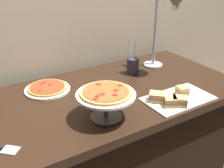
{
  "coord_description": "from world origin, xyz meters",
  "views": [
    {
      "loc": [
        -0.66,
        -1.29,
        1.53
      ],
      "look_at": [
        0.14,
        0.0,
        0.81
      ],
      "focal_mm": 44.9,
      "sensor_mm": 36.0,
      "label": 1
    }
  ],
  "objects_px": {
    "sandwich_platter": "(175,98)",
    "utensil_holder": "(133,65)",
    "serving_spatula": "(2,149)",
    "pizza_plate_front": "(47,89)",
    "heat_lamp": "(171,10)",
    "pizza_plate_center": "(106,96)"
  },
  "relations": [
    {
      "from": "pizza_plate_front",
      "to": "serving_spatula",
      "type": "bearing_deg",
      "value": -129.86
    },
    {
      "from": "sandwich_platter",
      "to": "utensil_holder",
      "type": "xyz_separation_m",
      "value": [
        0.04,
        0.46,
        0.04
      ]
    },
    {
      "from": "heat_lamp",
      "to": "sandwich_platter",
      "type": "relative_size",
      "value": 1.4
    },
    {
      "from": "heat_lamp",
      "to": "pizza_plate_front",
      "type": "distance_m",
      "value": 0.93
    },
    {
      "from": "pizza_plate_front",
      "to": "utensil_holder",
      "type": "relative_size",
      "value": 1.19
    },
    {
      "from": "sandwich_platter",
      "to": "utensil_holder",
      "type": "distance_m",
      "value": 0.46
    },
    {
      "from": "sandwich_platter",
      "to": "pizza_plate_front",
      "type": "bearing_deg",
      "value": 137.63
    },
    {
      "from": "heat_lamp",
      "to": "utensil_holder",
      "type": "distance_m",
      "value": 0.44
    },
    {
      "from": "sandwich_platter",
      "to": "utensil_holder",
      "type": "relative_size",
      "value": 1.71
    },
    {
      "from": "heat_lamp",
      "to": "serving_spatula",
      "type": "xyz_separation_m",
      "value": [
        -1.18,
        -0.28,
        -0.43
      ]
    },
    {
      "from": "sandwich_platter",
      "to": "pizza_plate_center",
      "type": "bearing_deg",
      "value": 172.17
    },
    {
      "from": "pizza_plate_center",
      "to": "sandwich_platter",
      "type": "distance_m",
      "value": 0.43
    },
    {
      "from": "pizza_plate_front",
      "to": "pizza_plate_center",
      "type": "distance_m",
      "value": 0.49
    },
    {
      "from": "pizza_plate_front",
      "to": "serving_spatula",
      "type": "relative_size",
      "value": 1.9
    },
    {
      "from": "pizza_plate_front",
      "to": "heat_lamp",
      "type": "bearing_deg",
      "value": -11.13
    },
    {
      "from": "sandwich_platter",
      "to": "utensil_holder",
      "type": "height_order",
      "value": "utensil_holder"
    },
    {
      "from": "pizza_plate_front",
      "to": "sandwich_platter",
      "type": "distance_m",
      "value": 0.76
    },
    {
      "from": "heat_lamp",
      "to": "pizza_plate_center",
      "type": "bearing_deg",
      "value": -156.06
    },
    {
      "from": "pizza_plate_center",
      "to": "utensil_holder",
      "type": "relative_size",
      "value": 1.29
    },
    {
      "from": "serving_spatula",
      "to": "utensil_holder",
      "type": "bearing_deg",
      "value": 21.53
    },
    {
      "from": "utensil_holder",
      "to": "sandwich_platter",
      "type": "bearing_deg",
      "value": -94.45
    },
    {
      "from": "pizza_plate_center",
      "to": "serving_spatula",
      "type": "relative_size",
      "value": 2.05
    }
  ]
}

